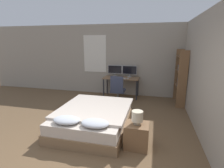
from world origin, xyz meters
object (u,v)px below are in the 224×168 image
object	(u,v)px
bedside_lamp	(137,116)
desk	(121,80)
nightstand	(137,136)
office_chair	(118,92)
keyboard	(120,78)
bed	(94,118)
bookshelf	(181,75)
monitor_left	(115,70)
monitor_right	(130,70)
computer_mouse	(128,79)

from	to	relation	value
bedside_lamp	desk	size ratio (longest dim) A/B	0.20
nightstand	office_chair	size ratio (longest dim) A/B	0.51
nightstand	keyboard	world-z (taller)	keyboard
bed	bedside_lamp	size ratio (longest dim) A/B	7.58
bed	bookshelf	xyz separation A→B (m)	(2.20, 2.26, 0.75)
desk	monitor_left	world-z (taller)	monitor_left
nightstand	desk	xyz separation A→B (m)	(-0.92, 3.15, 0.40)
monitor_left	bookshelf	xyz separation A→B (m)	(2.33, -0.55, 0.01)
office_chair	monitor_right	bearing A→B (deg)	72.81
nightstand	bookshelf	size ratio (longest dim) A/B	0.27
monitor_left	bookshelf	world-z (taller)	bookshelf
bed	nightstand	xyz separation A→B (m)	(1.09, -0.55, -0.01)
bed	nightstand	world-z (taller)	bed
desk	monitor_right	size ratio (longest dim) A/B	2.41
bed	office_chair	xyz separation A→B (m)	(0.18, 1.93, 0.12)
office_chair	computer_mouse	bearing A→B (deg)	60.28
nightstand	computer_mouse	size ratio (longest dim) A/B	6.96
computer_mouse	monitor_right	bearing A→B (deg)	89.78
bedside_lamp	keyboard	size ratio (longest dim) A/B	0.70
bed	nightstand	bearing A→B (deg)	-26.81
computer_mouse	bookshelf	distance (m)	1.78
monitor_left	office_chair	size ratio (longest dim) A/B	0.58
nightstand	monitor_right	distance (m)	3.50
computer_mouse	bed	bearing A→B (deg)	-100.48
bed	keyboard	bearing A→B (deg)	86.15
bed	computer_mouse	bearing A→B (deg)	79.52
bed	bookshelf	bearing A→B (deg)	45.70
computer_mouse	bookshelf	size ratio (longest dim) A/B	0.04
bedside_lamp	desk	world-z (taller)	bedside_lamp
bedside_lamp	monitor_left	size ratio (longest dim) A/B	0.49
bed	computer_mouse	distance (m)	2.50
monitor_right	bookshelf	bearing A→B (deg)	-17.30
office_chair	desk	bearing A→B (deg)	91.20
nightstand	monitor_left	world-z (taller)	monitor_left
desk	office_chair	size ratio (longest dim) A/B	1.39
keyboard	bookshelf	distance (m)	2.06
bedside_lamp	monitor_right	bearing A→B (deg)	100.80
desk	keyboard	bearing A→B (deg)	-90.00
monitor_left	desk	bearing A→B (deg)	-35.55
nightstand	desk	bearing A→B (deg)	106.34
monitor_left	keyboard	xyz separation A→B (m)	(0.28, -0.40, -0.24)
monitor_left	office_chair	bearing A→B (deg)	-71.15
monitor_left	monitor_right	bearing A→B (deg)	0.00
desk	monitor_right	xyz separation A→B (m)	(0.28, 0.20, 0.35)
nightstand	office_chair	distance (m)	2.64
nightstand	monitor_right	size ratio (longest dim) A/B	0.89
monitor_left	monitor_right	distance (m)	0.57
desk	keyboard	xyz separation A→B (m)	(-0.00, -0.20, 0.11)
bookshelf	nightstand	bearing A→B (deg)	-111.72
desk	bookshelf	size ratio (longest dim) A/B	0.73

